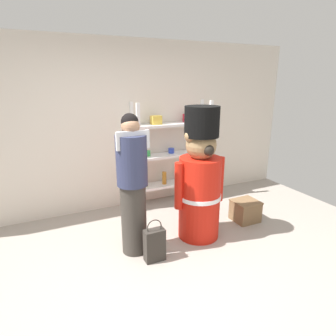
% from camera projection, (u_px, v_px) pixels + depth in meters
% --- Properties ---
extents(ground_plane, '(6.40, 6.40, 0.00)m').
position_uv_depth(ground_plane, '(179.00, 283.00, 2.99)').
color(ground_plane, '#9E9389').
extents(back_wall, '(6.40, 0.12, 2.60)m').
position_uv_depth(back_wall, '(114.00, 127.00, 4.51)').
color(back_wall, silver).
rests_on(back_wall, ground_plane).
extents(merchandise_shelf, '(1.32, 0.35, 1.68)m').
position_uv_depth(merchandise_shelf, '(172.00, 153.00, 4.82)').
color(merchandise_shelf, white).
rests_on(merchandise_shelf, ground_plane).
extents(teddy_bear_guard, '(0.71, 0.55, 1.71)m').
position_uv_depth(teddy_bear_guard, '(200.00, 180.00, 3.68)').
color(teddy_bear_guard, red).
rests_on(teddy_bear_guard, ground_plane).
extents(person_shopper, '(0.37, 0.35, 1.66)m').
position_uv_depth(person_shopper, '(133.00, 185.00, 3.31)').
color(person_shopper, '#38332D').
rests_on(person_shopper, ground_plane).
extents(shopping_bag, '(0.24, 0.12, 0.52)m').
position_uv_depth(shopping_bag, '(155.00, 245.00, 3.31)').
color(shopping_bag, '#332D28').
rests_on(shopping_bag, ground_plane).
extents(display_crate, '(0.36, 0.35, 0.31)m').
position_uv_depth(display_crate, '(245.00, 211.00, 4.28)').
color(display_crate, brown).
rests_on(display_crate, ground_plane).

